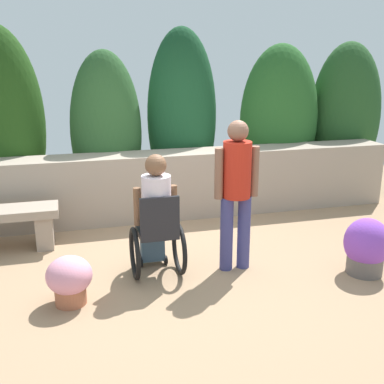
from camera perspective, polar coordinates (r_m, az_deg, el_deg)
name	(u,v)px	position (r m, az deg, el deg)	size (l,w,h in m)	color
ground_plane	(187,265)	(5.36, -0.58, -8.83)	(10.66, 10.66, 0.00)	#9D7D5E
stone_retaining_wall	(158,185)	(6.76, -4.19, 0.81)	(7.08, 0.55, 0.95)	#A08F7E
hedge_backdrop	(163,120)	(7.29, -3.61, 8.73)	(7.55, 0.98, 3.07)	#1A4E1E
person_in_wheelchair	(156,220)	(4.92, -4.40, -3.37)	(0.53, 0.66, 1.33)	black
person_standing_companion	(236,186)	(4.97, 5.44, 0.71)	(0.49, 0.30, 1.64)	#3C3C76
flower_pot_purple_near	(366,247)	(5.38, 20.47, -6.32)	(0.48, 0.48, 0.62)	#605856
flower_pot_terracotta_by_wall	(69,279)	(4.62, -14.69, -10.22)	(0.43, 0.43, 0.48)	#B06345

